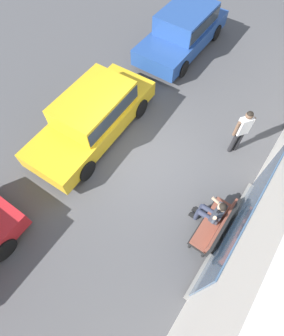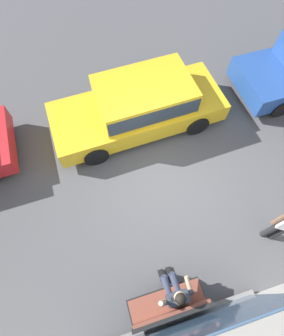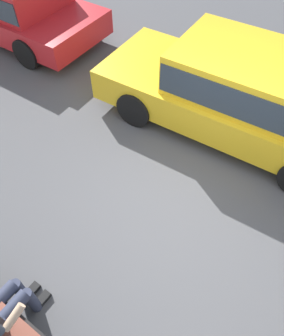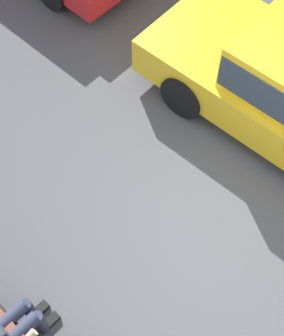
# 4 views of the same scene
# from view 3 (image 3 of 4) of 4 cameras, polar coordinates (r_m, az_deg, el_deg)

# --- Properties ---
(ground_plane) EXTENTS (60.00, 60.00, 0.00)m
(ground_plane) POSITION_cam_3_polar(r_m,az_deg,el_deg) (4.97, 6.50, -4.81)
(ground_plane) COLOR #4C4C4F
(parked_car_mid) EXTENTS (4.69, 2.03, 1.45)m
(parked_car_mid) POSITION_cam_3_polar(r_m,az_deg,el_deg) (5.63, 16.96, 12.79)
(parked_car_mid) COLOR gold
(parked_car_mid) RESTS_ON ground_plane
(parked_car_far) EXTENTS (4.70, 2.03, 1.36)m
(parked_car_far) POSITION_cam_3_polar(r_m,az_deg,el_deg) (8.83, -22.38, 25.47)
(parked_car_far) COLOR red
(parked_car_far) RESTS_ON ground_plane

